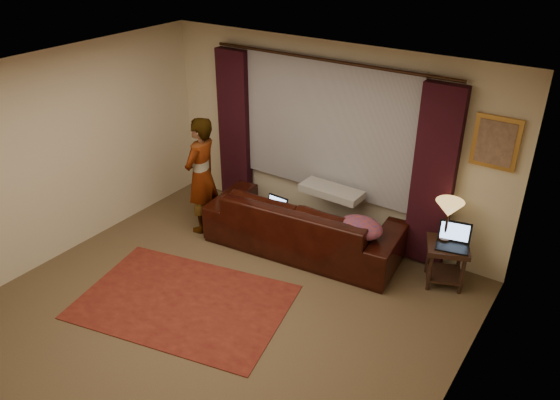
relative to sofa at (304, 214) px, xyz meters
The scene contains 19 objects.
floor 1.89m from the sofa, 92.13° to the right, with size 5.00×5.00×0.01m, color brown.
ceiling 2.76m from the sofa, 92.13° to the right, with size 5.00×5.00×0.02m, color silver.
wall_back 1.04m from the sofa, 95.61° to the left, with size 5.00×0.02×2.60m, color beige.
wall_left 3.24m from the sofa, 144.78° to the right, with size 0.02×5.00×2.60m, color beige.
wall_right 3.13m from the sofa, 36.69° to the right, with size 0.02×5.00×2.60m, color beige.
sheer_curtain 1.17m from the sofa, 96.14° to the left, with size 2.50×0.05×1.80m, color #94939B.
drape_left 1.80m from the sofa, 159.77° to the left, with size 0.50×0.14×2.30m, color black.
drape_right 1.68m from the sofa, 21.96° to the left, with size 0.50×0.14×2.30m, color black.
curtain_rod 1.95m from the sofa, 96.67° to the left, with size 0.04×0.04×3.40m, color black.
picture_frame 2.47m from the sofa, 17.93° to the left, with size 0.50×0.04×0.60m, color #C58E3E.
sofa is the anchor object (origin of this frame).
throw_blanket 0.65m from the sofa, 60.30° to the left, with size 0.83×0.33×0.10m, color #A09E98.
clothing_pile 0.86m from the sofa, ahead, with size 0.56×0.43×0.24m, color brown.
laptop_sofa 0.43m from the sofa, 141.02° to the right, with size 0.30×0.33×0.22m, color black, non-canonical shape.
area_rug 1.91m from the sofa, 106.90° to the right, with size 2.35×1.57×0.01m, color maroon.
end_table 1.84m from the sofa, ahead, with size 0.47×0.47×0.55m, color black.
tiffany_lamp 1.79m from the sofa, 11.15° to the left, with size 0.33×0.33×0.52m, color olive, non-canonical shape.
laptop_table 1.89m from the sofa, ahead, with size 0.37×0.40×0.27m, color black, non-canonical shape.
person 1.51m from the sofa, 166.52° to the right, with size 0.48×0.48×1.64m, color #A09E98.
Camera 1 is at (3.26, -3.47, 3.99)m, focal length 35.00 mm.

